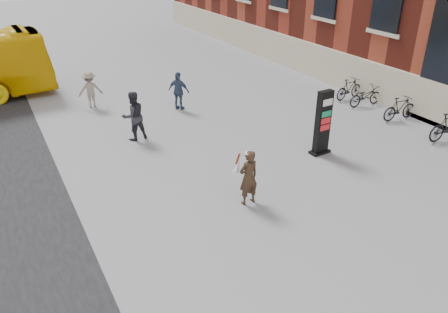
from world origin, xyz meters
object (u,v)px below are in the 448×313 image
pedestrian_a (133,116)px  bike_5 (400,108)px  pedestrian_b (90,90)px  bike_6 (365,96)px  bike_7 (349,89)px  info_pylon (323,123)px  woman (248,177)px  pedestrian_c (179,91)px

pedestrian_a → bike_5: bearing=154.0°
pedestrian_b → bike_6: size_ratio=0.94×
bike_7 → info_pylon: bearing=121.9°
pedestrian_b → bike_6: 12.57m
woman → pedestrian_b: bearing=-82.5°
pedestrian_b → pedestrian_a: bearing=105.0°
info_pylon → pedestrian_a: bearing=138.5°
pedestrian_a → bike_6: pedestrian_a is taller
pedestrian_a → pedestrian_b: (-0.60, 4.36, -0.13)m
woman → pedestrian_b: (-2.04, 10.30, -0.05)m
info_pylon → pedestrian_c: bearing=109.5°
pedestrian_a → bike_7: pedestrian_a is taller
woman → bike_7: (9.04, 5.46, -0.38)m
pedestrian_c → bike_6: (7.69, -3.69, -0.40)m
woman → pedestrian_b: woman is taller
bike_5 → bike_6: 1.97m
info_pylon → pedestrian_b: size_ratio=1.42×
info_pylon → pedestrian_b: (-6.07, 8.75, -0.35)m
bike_6 → bike_7: 1.07m
pedestrian_c → bike_6: 8.54m
pedestrian_a → pedestrian_b: 4.41m
woman → bike_7: woman is taller
pedestrian_a → bike_7: (10.49, -0.48, -0.45)m
woman → pedestrian_c: bearing=-103.2°
woman → bike_5: size_ratio=1.01×
pedestrian_b → bike_7: 12.10m
bike_5 → bike_6: size_ratio=0.97×
info_pylon → bike_7: info_pylon is taller
woman → pedestrian_b: size_ratio=1.04×
bike_5 → bike_7: bike_5 is taller
pedestrian_b → bike_5: 13.61m
pedestrian_a → pedestrian_b: pedestrian_a is taller
woman → bike_6: bearing=-157.8°
bike_5 → info_pylon: bearing=104.7°
woman → pedestrian_c: size_ratio=1.00×
pedestrian_c → bike_7: size_ratio=1.03×
pedestrian_b → bike_7: bearing=163.7°
bike_6 → info_pylon: bearing=122.6°
pedestrian_a → bike_5: pedestrian_a is taller
info_pylon → pedestrian_c: 7.07m
woman → bike_5: 9.37m
pedestrian_b → pedestrian_c: pedestrian_c is taller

